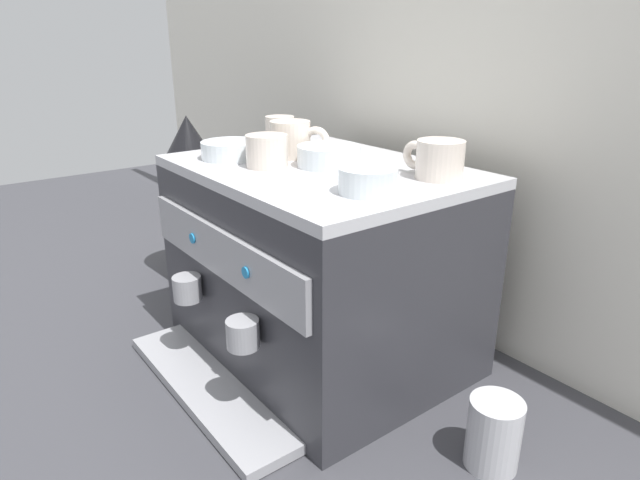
# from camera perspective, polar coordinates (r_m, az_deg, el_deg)

# --- Properties ---
(ground_plane) EXTENTS (4.00, 4.00, 0.00)m
(ground_plane) POSITION_cam_1_polar(r_m,az_deg,el_deg) (1.21, 0.00, -11.26)
(ground_plane) COLOR #38383D
(tiled_backsplash_wall) EXTENTS (2.80, 0.03, 1.09)m
(tiled_backsplash_wall) POSITION_cam_1_polar(r_m,az_deg,el_deg) (1.25, 12.10, 15.79)
(tiled_backsplash_wall) COLOR silver
(tiled_backsplash_wall) RESTS_ON ground_plane
(espresso_machine) EXTENTS (0.58, 0.54, 0.41)m
(espresso_machine) POSITION_cam_1_polar(r_m,az_deg,el_deg) (1.12, -0.21, -2.53)
(espresso_machine) COLOR #2D2D33
(espresso_machine) RESTS_ON ground_plane
(ceramic_cup_0) EXTENTS (0.09, 0.10, 0.06)m
(ceramic_cup_0) POSITION_cam_1_polar(r_m,az_deg,el_deg) (1.05, -5.53, 9.33)
(ceramic_cup_0) COLOR beige
(ceramic_cup_0) RESTS_ON espresso_machine
(ceramic_cup_1) EXTENTS (0.09, 0.08, 0.07)m
(ceramic_cup_1) POSITION_cam_1_polar(r_m,az_deg,el_deg) (1.22, -4.22, 11.17)
(ceramic_cup_1) COLOR beige
(ceramic_cup_1) RESTS_ON espresso_machine
(ceramic_cup_2) EXTENTS (0.12, 0.08, 0.07)m
(ceramic_cup_2) POSITION_cam_1_polar(r_m,az_deg,el_deg) (0.98, 12.27, 8.29)
(ceramic_cup_2) COLOR beige
(ceramic_cup_2) RESTS_ON espresso_machine
(ceramic_cup_3) EXTENTS (0.11, 0.10, 0.07)m
(ceramic_cup_3) POSITION_cam_1_polar(r_m,az_deg,el_deg) (1.13, -2.84, 10.52)
(ceramic_cup_3) COLOR beige
(ceramic_cup_3) RESTS_ON espresso_machine
(ceramic_bowl_0) EXTENTS (0.12, 0.12, 0.04)m
(ceramic_bowl_0) POSITION_cam_1_polar(r_m,az_deg,el_deg) (1.05, 0.93, 8.77)
(ceramic_bowl_0) COLOR silver
(ceramic_bowl_0) RESTS_ON espresso_machine
(ceramic_bowl_1) EXTENTS (0.09, 0.09, 0.04)m
(ceramic_bowl_1) POSITION_cam_1_polar(r_m,az_deg,el_deg) (0.86, 5.05, 6.19)
(ceramic_bowl_1) COLOR silver
(ceramic_bowl_1) RESTS_ON espresso_machine
(ceramic_bowl_2) EXTENTS (0.12, 0.12, 0.03)m
(ceramic_bowl_2) POSITION_cam_1_polar(r_m,az_deg,el_deg) (1.13, -9.35, 9.28)
(ceramic_bowl_2) COLOR silver
(ceramic_bowl_2) RESTS_ON espresso_machine
(coffee_grinder) EXTENTS (0.17, 0.17, 0.45)m
(coffee_grinder) POSITION_cam_1_polar(r_m,az_deg,el_deg) (1.52, -13.18, 3.93)
(coffee_grinder) COLOR #939399
(coffee_grinder) RESTS_ON ground_plane
(milk_pitcher) EXTENTS (0.08, 0.08, 0.12)m
(milk_pitcher) POSITION_cam_1_polar(r_m,az_deg,el_deg) (0.94, 17.77, -18.79)
(milk_pitcher) COLOR #B7B7BC
(milk_pitcher) RESTS_ON ground_plane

